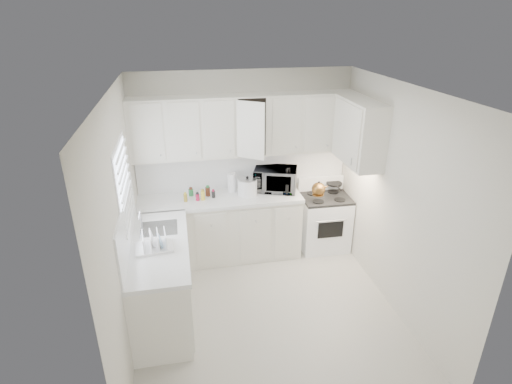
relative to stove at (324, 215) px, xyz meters
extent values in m
plane|color=#B9B5A9|center=(-1.14, -1.27, -0.53)|extent=(3.20, 3.20, 0.00)
plane|color=white|center=(-1.14, -1.27, 2.07)|extent=(3.20, 3.20, 0.00)
plane|color=beige|center=(-1.14, 0.33, 0.77)|extent=(3.00, 0.00, 3.00)
plane|color=beige|center=(-1.14, -2.87, 0.77)|extent=(3.00, 0.00, 3.00)
plane|color=beige|center=(-2.64, -1.27, 0.77)|extent=(0.00, 3.20, 3.20)
plane|color=beige|center=(0.36, -1.27, 0.77)|extent=(0.00, 3.20, 3.20)
cube|color=silver|center=(-1.53, 0.02, 0.40)|extent=(2.24, 0.64, 0.05)
cube|color=silver|center=(-2.33, -1.07, 0.40)|extent=(0.64, 1.62, 0.05)
cube|color=silver|center=(-1.14, 0.32, 0.70)|extent=(2.98, 0.02, 0.55)
cube|color=silver|center=(-2.63, -1.07, 0.70)|extent=(0.02, 1.60, 0.55)
imported|color=gray|center=(-0.73, 0.12, 0.62)|extent=(0.66, 0.50, 0.40)
cylinder|color=white|center=(-1.34, 0.19, 0.56)|extent=(0.12, 0.12, 0.27)
cylinder|color=olive|center=(-1.99, 0.15, 0.49)|extent=(0.06, 0.06, 0.13)
cylinder|color=#27763C|center=(-1.92, 0.06, 0.49)|extent=(0.06, 0.06, 0.13)
cylinder|color=#A8163E|center=(-1.84, 0.15, 0.49)|extent=(0.06, 0.06, 0.13)
cylinder|color=gold|center=(-1.77, 0.06, 0.49)|extent=(0.06, 0.06, 0.13)
cylinder|color=#5A2B19|center=(-1.69, 0.15, 0.49)|extent=(0.06, 0.06, 0.13)
cylinder|color=black|center=(-1.62, 0.06, 0.49)|extent=(0.06, 0.06, 0.13)
cylinder|color=#A8163E|center=(-0.56, 0.19, 0.52)|extent=(0.06, 0.06, 0.19)
cylinder|color=gold|center=(-0.51, 0.13, 0.52)|extent=(0.06, 0.06, 0.19)
cylinder|color=#5A2B19|center=(-0.45, 0.19, 0.52)|extent=(0.06, 0.06, 0.19)
camera|label=1|loc=(-2.03, -5.05, 2.74)|focal=28.58mm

